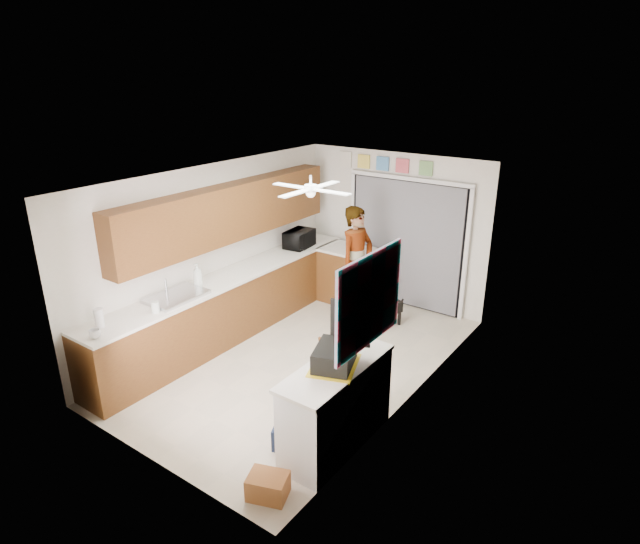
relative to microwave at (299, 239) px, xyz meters
The scene contains 40 objects.
floor 2.31m from the microwave, 51.39° to the right, with size 5.00×5.00×0.00m, color #BDB098.
ceiling 2.48m from the microwave, 51.39° to the right, with size 5.00×5.00×0.00m, color white.
wall_back 1.57m from the microwave, 35.60° to the left, with size 3.20×3.20×0.00m, color white.
wall_front 4.29m from the microwave, 72.75° to the right, with size 3.20×3.20×0.00m, color white.
wall_left 1.63m from the microwave, 101.72° to the right, with size 5.00×5.00×0.00m, color white.
wall_right 3.29m from the microwave, 28.99° to the right, with size 5.00×5.00×0.00m, color white.
left_base_cabinets 1.71m from the microwave, 91.07° to the right, with size 0.60×4.80×0.90m, color brown.
left_countertop 1.60m from the microwave, 90.71° to the right, with size 0.62×4.80×0.04m, color white.
upper_cabinets 1.57m from the microwave, 96.96° to the right, with size 0.32×4.00×0.80m, color brown.
sink_basin 2.59m from the microwave, 90.44° to the right, with size 0.50×0.76×0.06m, color silver.
faucet 2.60m from the microwave, 94.63° to the right, with size 0.03×0.03×0.22m, color silver.
peninsula_base 1.08m from the microwave, 28.00° to the left, with size 1.00×0.60×0.90m, color brown.
peninsula_top 0.89m from the microwave, 28.00° to the left, with size 1.04×0.64×0.04m, color white.
back_opening_recess 1.76m from the microwave, 30.05° to the left, with size 2.00×0.06×2.10m, color black.
curtain_panel 1.74m from the microwave, 28.91° to the left, with size 1.90×0.03×2.05m, color gray.
door_trim_left 0.99m from the microwave, 59.51° to the left, with size 0.06×0.04×2.10m, color white.
door_trim_right 2.68m from the microwave, 18.49° to the left, with size 0.06×0.04×2.10m, color white.
door_trim_head 2.03m from the microwave, 29.20° to the left, with size 2.10×0.04×0.06m, color white.
header_frame_0 1.64m from the microwave, 52.69° to the left, with size 0.22×0.02×0.22m, color #EDD64F.
header_frame_1 1.81m from the microwave, 40.76° to the left, with size 0.22×0.02×0.22m, color #4E91D0.
header_frame_2 2.03m from the microwave, 32.70° to the left, with size 0.22×0.02×0.22m, color #DC525F.
header_frame_3 2.32m from the microwave, 26.42° to the left, with size 0.22×0.02×0.22m, color #6EA15C.
route66_sign 1.53m from the microwave, 70.00° to the left, with size 0.22×0.02×0.26m, color silver.
right_counter_base 3.88m from the microwave, 46.80° to the right, with size 0.50×1.40×0.90m, color white.
right_counter_top 3.82m from the microwave, 46.91° to the right, with size 0.54×1.44×0.04m, color white.
abstract_painting 3.89m from the microwave, 42.27° to the right, with size 0.03×1.15×0.95m, color #F65A8C.
ceiling_fan 2.25m from the microwave, 47.59° to the right, with size 1.14×1.14×0.24m, color white.
microwave is the anchor object (origin of this frame).
soap_bottle 2.15m from the microwave, 92.11° to the right, with size 0.13×0.13×0.34m, color silver.
cup 3.84m from the microwave, 88.31° to the right, with size 0.13×0.13×0.10m, color white.
jar_a 3.03m from the microwave, 87.86° to the right, with size 0.10×0.10×0.14m, color silver.
paper_towel_roll 3.65m from the microwave, 91.31° to the right, with size 0.10×0.10×0.23m, color white.
suitcase 3.81m from the microwave, 47.18° to the right, with size 0.37×0.49×0.21m, color black.
suitcase_rim 3.81m from the microwave, 47.18° to the right, with size 0.44×0.58×0.02m, color yellow.
suitcase_lid 3.61m from the microwave, 44.05° to the right, with size 0.42×0.03×0.50m, color black.
cardboard_box 4.64m from the microwave, 56.29° to the right, with size 0.36×0.27×0.23m, color #995630.
navy_crate 3.93m from the microwave, 53.46° to the right, with size 0.40×0.34×0.25m, color #151F35.
cabinet_door_panel 2.65m from the microwave, 42.90° to the right, with size 0.36×0.03×0.54m, color brown.
man 1.16m from the microwave, ahead, with size 0.66×0.43×1.81m, color white.
dog 1.95m from the microwave, ahead, with size 0.23×0.54×0.42m, color black.
Camera 1 is at (3.91, -5.08, 3.73)m, focal length 30.00 mm.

